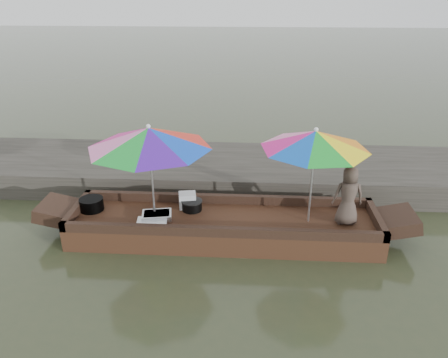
# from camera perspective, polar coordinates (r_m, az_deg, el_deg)

# --- Properties ---
(water) EXTENTS (80.00, 80.00, 0.00)m
(water) POSITION_cam_1_polar(r_m,az_deg,el_deg) (7.25, -0.05, -7.57)
(water) COLOR #323924
(water) RESTS_ON ground
(dock) EXTENTS (22.00, 2.20, 0.50)m
(dock) POSITION_cam_1_polar(r_m,az_deg,el_deg) (9.09, 0.84, 1.04)
(dock) COLOR #2D2B26
(dock) RESTS_ON ground
(boat_hull) EXTENTS (4.94, 1.20, 0.35)m
(boat_hull) POSITION_cam_1_polar(r_m,az_deg,el_deg) (7.16, -0.05, -6.37)
(boat_hull) COLOR #3B2114
(boat_hull) RESTS_ON water
(cooking_pot) EXTENTS (0.39, 0.39, 0.21)m
(cooking_pot) POSITION_cam_1_polar(r_m,az_deg,el_deg) (7.61, -16.91, -3.17)
(cooking_pot) COLOR black
(cooking_pot) RESTS_ON boat_hull
(tray_crayfish) EXTENTS (0.51, 0.40, 0.09)m
(tray_crayfish) POSITION_cam_1_polar(r_m,az_deg,el_deg) (7.14, -8.76, -4.73)
(tray_crayfish) COLOR silver
(tray_crayfish) RESTS_ON boat_hull
(tray_scallop) EXTENTS (0.50, 0.38, 0.06)m
(tray_scallop) POSITION_cam_1_polar(r_m,az_deg,el_deg) (6.99, -9.38, -5.61)
(tray_scallop) COLOR silver
(tray_scallop) RESTS_ON boat_hull
(charcoal_grill) EXTENTS (0.33, 0.33, 0.16)m
(charcoal_grill) POSITION_cam_1_polar(r_m,az_deg,el_deg) (7.31, -4.21, -3.49)
(charcoal_grill) COLOR black
(charcoal_grill) RESTS_ON boat_hull
(supply_bag) EXTENTS (0.32, 0.27, 0.26)m
(supply_bag) POSITION_cam_1_polar(r_m,az_deg,el_deg) (7.38, -4.80, -2.78)
(supply_bag) COLOR silver
(supply_bag) RESTS_ON boat_hull
(vendor) EXTENTS (0.48, 0.33, 0.96)m
(vendor) POSITION_cam_1_polar(r_m,az_deg,el_deg) (6.99, 15.93, -2.08)
(vendor) COLOR #483B33
(vendor) RESTS_ON boat_hull
(umbrella_bow) EXTENTS (1.93, 1.93, 1.55)m
(umbrella_bow) POSITION_cam_1_polar(r_m,az_deg,el_deg) (6.89, -9.44, 0.86)
(umbrella_bow) COLOR red
(umbrella_bow) RESTS_ON boat_hull
(umbrella_stern) EXTENTS (1.97, 1.97, 1.55)m
(umbrella_stern) POSITION_cam_1_polar(r_m,az_deg,el_deg) (6.78, 11.42, 0.33)
(umbrella_stern) COLOR orange
(umbrella_stern) RESTS_ON boat_hull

